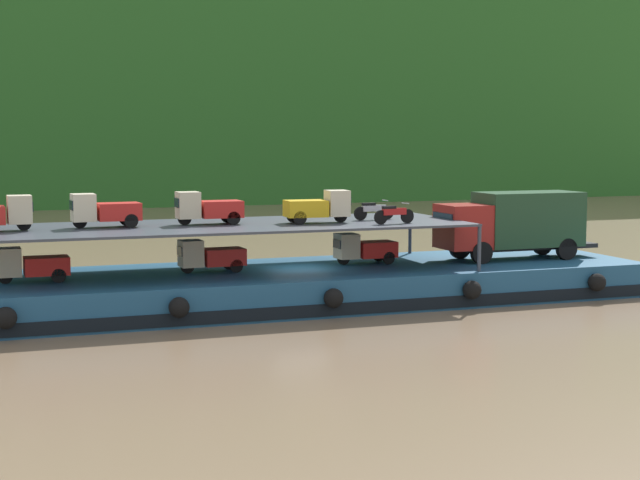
{
  "coord_description": "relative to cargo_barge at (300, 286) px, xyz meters",
  "views": [
    {
      "loc": [
        -13.4,
        -39.43,
        7.15
      ],
      "look_at": [
        0.93,
        0.0,
        2.7
      ],
      "focal_mm": 54.83,
      "sensor_mm": 36.0,
      "label": 1
    }
  ],
  "objects": [
    {
      "name": "mini_truck_upper_mid",
      "position": [
        -8.17,
        0.42,
        3.44
      ],
      "size": [
        2.78,
        1.27,
        1.38
      ],
      "color": "red",
      "rests_on": "cargo_rack"
    },
    {
      "name": "motorcycle_upper_centre",
      "position": [
        3.44,
        0.04,
        3.18
      ],
      "size": [
        1.9,
        0.55,
        0.87
      ],
      "color": "black",
      "rests_on": "cargo_rack"
    },
    {
      "name": "cargo_rack",
      "position": [
        -3.8,
        0.04,
        2.69
      ],
      "size": [
        21.42,
        6.98,
        2.0
      ],
      "color": "#383D47",
      "rests_on": "cargo_barge"
    },
    {
      "name": "mini_truck_lower_mid",
      "position": [
        3.22,
        0.57,
        1.44
      ],
      "size": [
        2.76,
        1.23,
        1.38
      ],
      "color": "red",
      "rests_on": "cargo_barge"
    },
    {
      "name": "hillside_far_bank",
      "position": [
        0.0,
        76.42,
        21.88
      ],
      "size": [
        147.7,
        37.15,
        40.18
      ],
      "color": "#286023",
      "rests_on": "ground"
    },
    {
      "name": "mini_truck_lower_stern",
      "position": [
        -11.1,
        -0.19,
        1.44
      ],
      "size": [
        2.75,
        1.22,
        1.38
      ],
      "color": "red",
      "rests_on": "cargo_barge"
    },
    {
      "name": "ground_plane",
      "position": [
        0.0,
        0.04,
        -0.75
      ],
      "size": [
        400.0,
        400.0,
        0.0
      ],
      "primitive_type": "plane",
      "color": "#7F664C"
    },
    {
      "name": "mini_truck_lower_aft",
      "position": [
        -3.88,
        0.23,
        1.44
      ],
      "size": [
        2.77,
        1.25,
        1.38
      ],
      "color": "red",
      "rests_on": "cargo_barge"
    },
    {
      "name": "mini_truck_upper_bow",
      "position": [
        0.63,
        -0.61,
        3.44
      ],
      "size": [
        2.79,
        1.29,
        1.38
      ],
      "color": "gold",
      "rests_on": "cargo_rack"
    },
    {
      "name": "cargo_barge",
      "position": [
        0.0,
        0.0,
        0.0
      ],
      "size": [
        30.62,
        8.4,
        1.5
      ],
      "color": "navy",
      "rests_on": "ground"
    },
    {
      "name": "mini_truck_upper_fore",
      "position": [
        -3.94,
        0.33,
        3.44
      ],
      "size": [
        2.74,
        1.2,
        1.38
      ],
      "color": "red",
      "rests_on": "cargo_rack"
    },
    {
      "name": "covered_lorry",
      "position": [
        10.32,
        -0.28,
        2.44
      ],
      "size": [
        7.86,
        2.3,
        3.1
      ],
      "color": "maroon",
      "rests_on": "cargo_barge"
    },
    {
      "name": "motorcycle_upper_port",
      "position": [
        3.47,
        -2.06,
        3.18
      ],
      "size": [
        1.9,
        0.55,
        0.87
      ],
      "color": "black",
      "rests_on": "cargo_rack"
    }
  ]
}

